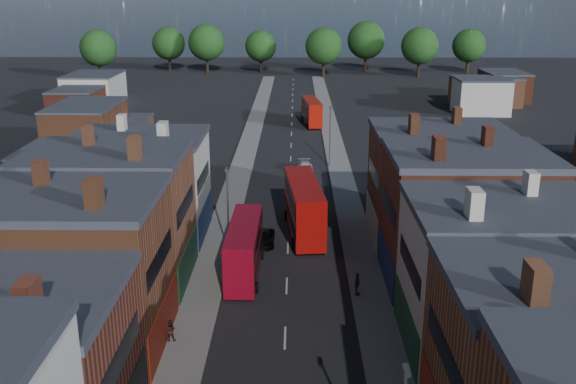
{
  "coord_description": "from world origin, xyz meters",
  "views": [
    {
      "loc": [
        0.67,
        -22.59,
        22.81
      ],
      "look_at": [
        0.0,
        32.89,
        5.07
      ],
      "focal_mm": 40.0,
      "sensor_mm": 36.0,
      "label": 1
    }
  ],
  "objects_px": {
    "bus_1": "(304,206)",
    "bus_2": "(312,111)",
    "car_2": "(264,238)",
    "car_3": "(305,168)",
    "bus_0": "(244,248)",
    "ped_1": "(170,330)",
    "ped_3": "(357,284)"
  },
  "relations": [
    {
      "from": "car_3",
      "to": "bus_2",
      "type": "bearing_deg",
      "value": 84.19
    },
    {
      "from": "bus_1",
      "to": "car_3",
      "type": "xyz_separation_m",
      "value": [
        0.44,
        21.38,
        -2.11
      ]
    },
    {
      "from": "bus_1",
      "to": "ped_1",
      "type": "relative_size",
      "value": 7.99
    },
    {
      "from": "bus_2",
      "to": "car_2",
      "type": "distance_m",
      "value": 54.97
    },
    {
      "from": "bus_2",
      "to": "ped_3",
      "type": "height_order",
      "value": "bus_2"
    },
    {
      "from": "ped_1",
      "to": "bus_1",
      "type": "bearing_deg",
      "value": -114.28
    },
    {
      "from": "bus_1",
      "to": "car_3",
      "type": "distance_m",
      "value": 21.48
    },
    {
      "from": "bus_1",
      "to": "bus_2",
      "type": "bearing_deg",
      "value": 82.02
    },
    {
      "from": "bus_0",
      "to": "bus_2",
      "type": "xyz_separation_m",
      "value": [
        6.92,
        61.36,
        -0.05
      ]
    },
    {
      "from": "bus_1",
      "to": "car_2",
      "type": "distance_m",
      "value": 5.17
    },
    {
      "from": "bus_0",
      "to": "ped_1",
      "type": "xyz_separation_m",
      "value": [
        -4.2,
        -10.66,
        -1.53
      ]
    },
    {
      "from": "car_2",
      "to": "bus_1",
      "type": "bearing_deg",
      "value": 36.33
    },
    {
      "from": "bus_2",
      "to": "ped_3",
      "type": "distance_m",
      "value": 65.14
    },
    {
      "from": "ped_1",
      "to": "ped_3",
      "type": "bearing_deg",
      "value": -152.0
    },
    {
      "from": "bus_0",
      "to": "ped_1",
      "type": "distance_m",
      "value": 11.56
    },
    {
      "from": "bus_2",
      "to": "ped_1",
      "type": "height_order",
      "value": "bus_2"
    },
    {
      "from": "bus_2",
      "to": "ped_1",
      "type": "xyz_separation_m",
      "value": [
        -11.12,
        -72.02,
        -1.48
      ]
    },
    {
      "from": "car_3",
      "to": "ped_3",
      "type": "bearing_deg",
      "value": -87.24
    },
    {
      "from": "bus_2",
      "to": "car_3",
      "type": "relative_size",
      "value": 2.19
    },
    {
      "from": "ped_1",
      "to": "car_3",
      "type": "bearing_deg",
      "value": -102.84
    },
    {
      "from": "bus_0",
      "to": "ped_3",
      "type": "distance_m",
      "value": 9.8
    },
    {
      "from": "bus_1",
      "to": "ped_1",
      "type": "bearing_deg",
      "value": -120.38
    },
    {
      "from": "car_3",
      "to": "bus_1",
      "type": "bearing_deg",
      "value": -94.22
    },
    {
      "from": "bus_0",
      "to": "bus_1",
      "type": "height_order",
      "value": "bus_1"
    },
    {
      "from": "bus_1",
      "to": "ped_3",
      "type": "relative_size",
      "value": 6.64
    },
    {
      "from": "bus_1",
      "to": "ped_3",
      "type": "bearing_deg",
      "value": -79.24
    },
    {
      "from": "car_3",
      "to": "car_2",
      "type": "bearing_deg",
      "value": -102.87
    },
    {
      "from": "bus_0",
      "to": "bus_1",
      "type": "xyz_separation_m",
      "value": [
        5.0,
        9.51,
        0.38
      ]
    },
    {
      "from": "bus_2",
      "to": "car_2",
      "type": "xyz_separation_m",
      "value": [
        -5.67,
        -54.65,
        -1.77
      ]
    },
    {
      "from": "ped_1",
      "to": "ped_3",
      "type": "height_order",
      "value": "ped_3"
    },
    {
      "from": "car_2",
      "to": "car_3",
      "type": "height_order",
      "value": "car_3"
    },
    {
      "from": "bus_1",
      "to": "ped_3",
      "type": "distance_m",
      "value": 13.94
    }
  ]
}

